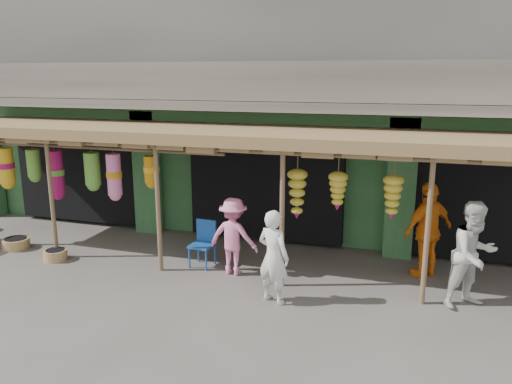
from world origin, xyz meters
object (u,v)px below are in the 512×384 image
(blue_chair, at_px, (204,241))
(person_shopper, at_px, (233,236))
(person_front, at_px, (273,257))
(person_vendor, at_px, (428,230))
(person_right, at_px, (474,255))

(blue_chair, relative_size, person_shopper, 0.61)
(person_front, distance_m, person_vendor, 3.22)
(person_shopper, bearing_deg, person_vendor, -160.41)
(person_front, relative_size, person_shopper, 1.07)
(person_right, relative_size, person_vendor, 0.98)
(person_front, height_order, person_right, person_right)
(blue_chair, relative_size, person_front, 0.57)
(person_right, bearing_deg, person_front, 157.69)
(person_vendor, height_order, person_shopper, person_vendor)
(person_right, xyz_separation_m, person_shopper, (-4.31, 0.14, -0.15))
(person_right, xyz_separation_m, person_vendor, (-0.69, 1.15, 0.02))
(person_right, relative_size, person_shopper, 1.20)
(person_right, bearing_deg, person_vendor, 84.31)
(blue_chair, relative_size, person_right, 0.51)
(blue_chair, bearing_deg, person_right, 0.34)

